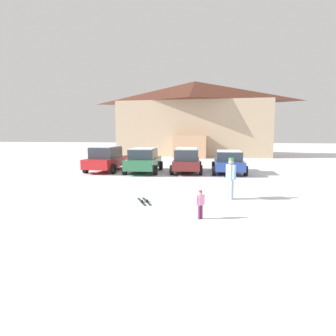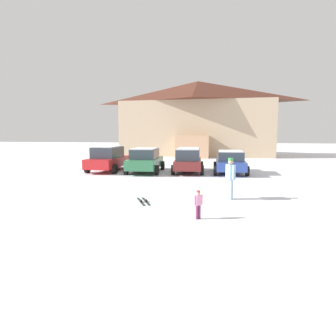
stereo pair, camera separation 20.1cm
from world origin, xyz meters
name	(u,v)px [view 1 (the left image)]	position (x,y,z in m)	size (l,w,h in m)	color
ground	(95,244)	(0.00, 0.00, 0.00)	(160.00, 160.00, 0.00)	white
ski_lodge	(195,118)	(0.32, 30.67, 4.54)	(18.52, 10.22, 8.95)	tan
parked_red_sedan	(107,159)	(-4.69, 13.54, 0.88)	(2.20, 4.76, 1.76)	red
parked_green_coupe	(144,160)	(-1.95, 13.23, 0.84)	(2.40, 4.66, 1.66)	#2F7149
parked_maroon_van	(187,159)	(0.94, 13.64, 0.89)	(2.30, 4.47, 1.66)	maroon
parked_blue_hatchback	(229,162)	(3.75, 13.69, 0.78)	(2.24, 4.41, 1.52)	#2A4498
skier_adult_in_blue_parka	(231,176)	(3.47, 5.51, 0.94)	(0.39, 0.57, 1.67)	#9AB4D1
skier_child_in_pink_snowsuit	(200,203)	(2.40, 2.50, 0.50)	(0.26, 0.24, 0.89)	#7C3362
pair_of_skis	(144,201)	(0.15, 4.49, 0.02)	(0.85, 1.36, 0.08)	#1F2B27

